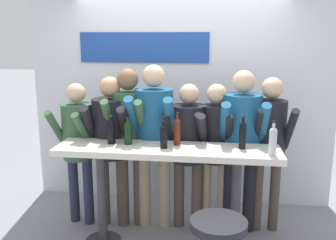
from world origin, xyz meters
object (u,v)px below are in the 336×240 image
object	(u,v)px
person_left	(111,137)
wine_bottle_2	(177,130)
wine_bottle_3	(273,140)
wine_bottle_5	(164,135)
wine_bottle_1	(111,130)
person_center	(154,130)
person_rightmost	(270,138)
wine_bottle_0	(243,134)
person_right	(215,140)
person_center_left	(129,130)
tasting_table	(167,167)
person_far_right	(242,135)
person_far_left	(78,139)
wine_bottle_4	(128,131)
person_center_right	(188,141)

from	to	relation	value
person_left	wine_bottle_2	xyz separation A→B (m)	(0.74, -0.28, 0.16)
wine_bottle_2	wine_bottle_3	size ratio (longest dim) A/B	1.03
wine_bottle_5	person_left	bearing A→B (deg)	147.34
wine_bottle_1	person_left	bearing A→B (deg)	106.65
wine_bottle_2	person_center	bearing A→B (deg)	133.29
person_rightmost	wine_bottle_0	size ratio (longest dim) A/B	5.29
person_left	person_right	bearing A→B (deg)	3.50
wine_bottle_1	person_center	bearing A→B (deg)	42.01
person_center_left	person_rightmost	xyz separation A→B (m)	(1.48, 0.05, -0.05)
tasting_table	wine_bottle_2	world-z (taller)	wine_bottle_2
tasting_table	person_rightmost	distance (m)	1.13
person_center_left	person_far_right	xyz separation A→B (m)	(1.19, 0.01, -0.02)
person_left	person_center_left	world-z (taller)	person_center_left
person_far_right	wine_bottle_3	xyz separation A→B (m)	(0.23, -0.55, 0.11)
person_left	person_center	bearing A→B (deg)	1.10
person_center_left	wine_bottle_3	xyz separation A→B (m)	(1.42, -0.53, 0.09)
tasting_table	wine_bottle_2	size ratio (longest dim) A/B	6.64
person_left	wine_bottle_1	size ratio (longest dim) A/B	5.91
wine_bottle_1	person_far_left	bearing A→B (deg)	146.16
person_center	wine_bottle_3	world-z (taller)	person_center
person_far_left	wine_bottle_2	size ratio (longest dim) A/B	4.93
person_right	person_center_left	bearing A→B (deg)	-172.36
tasting_table	wine_bottle_5	xyz separation A→B (m)	(-0.03, -0.02, 0.32)
wine_bottle_3	wine_bottle_5	distance (m)	0.99
tasting_table	wine_bottle_5	size ratio (longest dim) A/B	8.04
person_far_right	wine_bottle_1	distance (m)	1.33
person_right	wine_bottle_1	distance (m)	1.10
tasting_table	wine_bottle_5	bearing A→B (deg)	-140.91
person_left	wine_bottle_1	bearing A→B (deg)	-74.00
person_rightmost	wine_bottle_3	size ratio (longest dim) A/B	5.37
wine_bottle_0	person_far_left	bearing A→B (deg)	169.44
wine_bottle_4	wine_bottle_1	bearing A→B (deg)	178.92
person_right	wine_bottle_5	size ratio (longest dim) A/B	6.00
person_center_right	wine_bottle_1	world-z (taller)	person_center_right
person_center	person_rightmost	bearing A→B (deg)	4.37
person_far_left	person_far_right	world-z (taller)	person_far_right
person_center_left	wine_bottle_1	bearing A→B (deg)	-104.72
person_center_right	wine_bottle_3	distance (m)	0.97
person_right	wine_bottle_4	distance (m)	0.95
tasting_table	person_right	distance (m)	0.66
person_far_left	wine_bottle_5	distance (m)	1.09
wine_bottle_0	person_center_right	bearing A→B (deg)	145.29
person_center_right	wine_bottle_5	xyz separation A→B (m)	(-0.20, -0.45, 0.18)
person_center_right	wine_bottle_4	distance (m)	0.69
tasting_table	wine_bottle_5	distance (m)	0.32
person_center_right	wine_bottle_5	world-z (taller)	person_center_right
person_far_left	person_far_right	xyz separation A→B (m)	(1.75, 0.05, 0.09)
person_far_left	person_right	xyz separation A→B (m)	(1.48, 0.08, 0.01)
person_center_left	wine_bottle_2	world-z (taller)	person_center_left
person_left	wine_bottle_4	bearing A→B (deg)	-51.20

